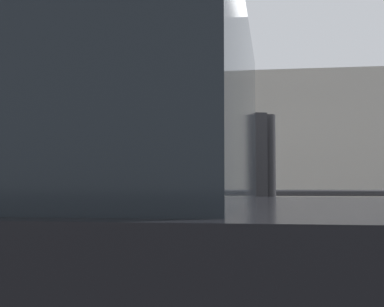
{
  "coord_description": "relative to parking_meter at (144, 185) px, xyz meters",
  "views": [
    {
      "loc": [
        1.07,
        -2.86,
        1.18
      ],
      "look_at": [
        0.61,
        0.49,
        1.38
      ],
      "focal_mm": 49.58,
      "sensor_mm": 36.0,
      "label": 1
    }
  ],
  "objects": [
    {
      "name": "pedestrian_at_meter",
      "position": [
        0.52,
        0.18,
        -0.05
      ],
      "size": [
        0.62,
        0.63,
        1.74
      ],
      "rotation": [
        0.0,
        0.0,
        -2.82
      ],
      "color": "black",
      "rests_on": "sidewalk_curb"
    },
    {
      "name": "parking_meter",
      "position": [
        0.0,
        0.0,
        0.0
      ],
      "size": [
        0.19,
        0.2,
        1.4
      ],
      "rotation": [
        0.0,
        0.0,
        3.21
      ],
      "color": "slate",
      "rests_on": "sidewalk_curb"
    },
    {
      "name": "background_railing",
      "position": [
        -0.32,
        1.87,
        -0.33
      ],
      "size": [
        24.06,
        0.06,
        1.0
      ],
      "color": "black",
      "rests_on": "sidewalk_curb"
    },
    {
      "name": "backdrop_wall",
      "position": [
        -0.32,
        5.12,
        0.29
      ],
      "size": [
        32.0,
        0.5,
        2.95
      ],
      "primitive_type": "cube",
      "color": "gray",
      "rests_on": "ground"
    }
  ]
}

